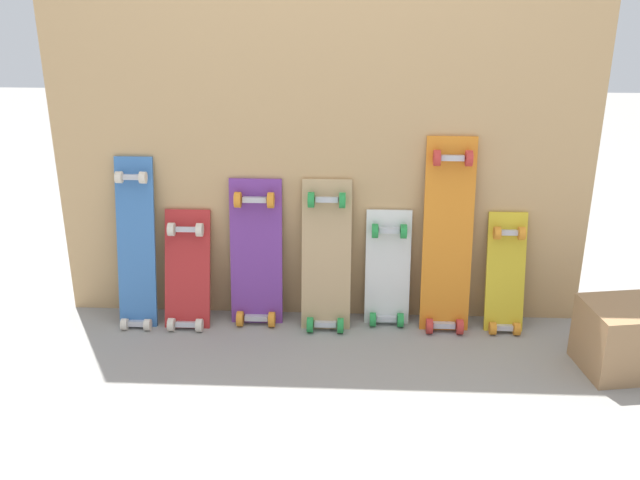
{
  "coord_description": "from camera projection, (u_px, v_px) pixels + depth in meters",
  "views": [
    {
      "loc": [
        0.14,
        -3.07,
        1.63
      ],
      "look_at": [
        0.0,
        -0.07,
        0.43
      ],
      "focal_mm": 40.84,
      "sensor_mm": 36.0,
      "label": 1
    }
  ],
  "objects": [
    {
      "name": "skateboard_yellow",
      "position": [
        505.0,
        280.0,
        3.31
      ],
      "size": [
        0.17,
        0.2,
        0.61
      ],
      "color": "gold",
      "rests_on": "ground"
    },
    {
      "name": "wooden_crate",
      "position": [
        620.0,
        338.0,
        2.99
      ],
      "size": [
        0.34,
        0.34,
        0.29
      ],
      "primitive_type": "cube",
      "rotation": [
        0.0,
        0.0,
        0.17
      ],
      "color": "#99724C",
      "rests_on": "ground"
    },
    {
      "name": "skateboard_red",
      "position": [
        187.0,
        277.0,
        3.35
      ],
      "size": [
        0.21,
        0.24,
        0.59
      ],
      "color": "#B22626",
      "rests_on": "ground"
    },
    {
      "name": "skateboard_orange",
      "position": [
        448.0,
        243.0,
        3.26
      ],
      "size": [
        0.22,
        0.21,
        0.94
      ],
      "color": "orange",
      "rests_on": "ground"
    },
    {
      "name": "skateboard_natural",
      "position": [
        326.0,
        262.0,
        3.31
      ],
      "size": [
        0.22,
        0.22,
        0.74
      ],
      "color": "tan",
      "rests_on": "ground"
    },
    {
      "name": "skateboard_purple",
      "position": [
        256.0,
        259.0,
        3.34
      ],
      "size": [
        0.24,
        0.18,
        0.74
      ],
      "color": "#6B338C",
      "rests_on": "ground"
    },
    {
      "name": "skateboard_white",
      "position": [
        388.0,
        274.0,
        3.36
      ],
      "size": [
        0.21,
        0.15,
        0.6
      ],
      "color": "silver",
      "rests_on": "ground"
    },
    {
      "name": "ground_plane",
      "position": [
        321.0,
        318.0,
        3.47
      ],
      "size": [
        12.0,
        12.0,
        0.0
      ],
      "primitive_type": "plane",
      "color": "gray"
    },
    {
      "name": "skateboard_blue",
      "position": [
        136.0,
        251.0,
        3.32
      ],
      "size": [
        0.17,
        0.23,
        0.84
      ],
      "color": "#386BAD",
      "rests_on": "ground"
    },
    {
      "name": "plywood_wall_panel",
      "position": [
        322.0,
        123.0,
        3.19
      ],
      "size": [
        2.41,
        0.04,
        1.84
      ],
      "primitive_type": "cube",
      "color": "tan",
      "rests_on": "ground"
    }
  ]
}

